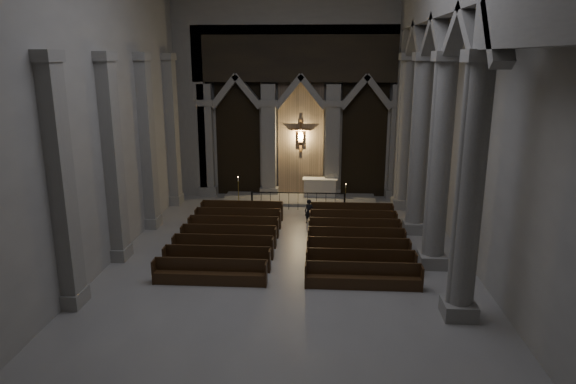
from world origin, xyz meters
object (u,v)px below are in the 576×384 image
object	(u,v)px
pews	(292,241)
worshipper	(309,211)
altar	(320,187)
candle_stand_left	(239,197)
altar_rail	(298,198)
candle_stand_right	(345,199)

from	to	relation	value
pews	worshipper	world-z (taller)	worshipper
altar	candle_stand_left	xyz separation A→B (m)	(-4.44, -1.60, -0.23)
pews	worshipper	xyz separation A→B (m)	(0.63, 3.34, 0.30)
altar_rail	candle_stand_right	bearing A→B (deg)	21.70
altar_rail	pews	world-z (taller)	altar_rail
altar	candle_stand_right	size ratio (longest dim) A/B	1.61
altar_rail	candle_stand_right	world-z (taller)	candle_stand_right
altar_rail	worshipper	bearing A→B (deg)	-74.12
worshipper	altar_rail	bearing A→B (deg)	127.86
candle_stand_left	pews	world-z (taller)	candle_stand_left
altar_rail	candle_stand_left	distance (m)	3.42
altar	candle_stand_left	size ratio (longest dim) A/B	1.26
altar_rail	worshipper	size ratio (longest dim) A/B	4.21
altar_rail	pews	size ratio (longest dim) A/B	0.53
altar_rail	candle_stand_left	xyz separation A→B (m)	(-3.30, 0.87, -0.22)
altar	worshipper	xyz separation A→B (m)	(-0.51, -4.69, -0.06)
altar_rail	candle_stand_right	size ratio (longest dim) A/B	4.08
candle_stand_left	pews	distance (m)	7.23
candle_stand_left	candle_stand_right	distance (m)	5.84
candle_stand_left	pews	bearing A→B (deg)	-62.85
candle_stand_left	worshipper	size ratio (longest dim) A/B	1.32
altar	pews	bearing A→B (deg)	-98.06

